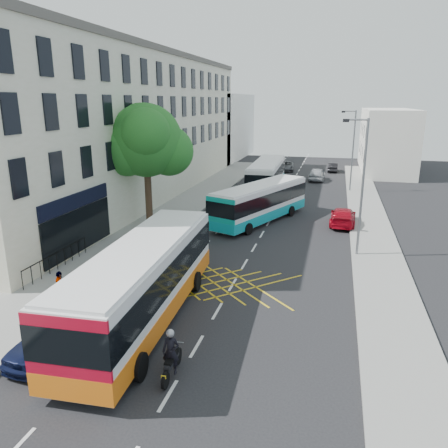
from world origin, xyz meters
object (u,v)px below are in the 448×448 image
Objects in this scene: bus_near at (143,281)px; distant_car_grey at (286,166)px; distant_car_silver at (317,174)px; bus_mid at (260,202)px; parked_car_blue at (59,331)px; motorbike at (171,354)px; pedestrian_far at (60,288)px; bus_far at (267,176)px; red_hatchback at (343,216)px; parked_car_silver at (159,249)px; lamp_near at (361,181)px; street_tree at (146,141)px; distant_car_dark at (333,167)px; lamp_far at (352,147)px.

distant_car_grey is at bearing 85.74° from bus_near.
bus_mid is at bearing 83.18° from distant_car_silver.
distant_car_grey is (3.18, 45.88, -0.17)m from parked_car_blue.
motorbike is 1.28× the size of pedestrian_far.
bus_far is at bearing 85.60° from bus_near.
red_hatchback is 1.05× the size of distant_car_silver.
distant_car_grey is (0.30, 14.71, -1.06)m from bus_far.
motorbike is at bearing -64.89° from parked_car_silver.
pedestrian_far is (-12.50, -17.25, 0.28)m from red_hatchback.
lamp_near is 17.91m from parked_car_blue.
bus_mid is at bearing -74.06° from pedestrian_far.
street_tree is 1.10× the size of lamp_near.
lamp_near is at bearing 52.43° from parked_car_blue.
bus_near is at bearing 81.52° from distant_car_dark.
lamp_far is 1.74× the size of parked_car_blue.
parked_car_blue is 2.94× the size of pedestrian_far.
motorbike reaches higher than parked_car_blue.
bus_far is 2.47× the size of parked_car_blue.
distant_car_dark is at bearing 81.12° from motorbike.
bus_far reaches higher than motorbike.
distant_car_silver is (5.45, 36.42, -1.05)m from bus_near.
pedestrian_far is at bearing -83.52° from street_tree.
motorbike is at bearing 88.80° from distant_car_silver.
distant_car_silver is at bearing 64.04° from street_tree.
bus_far is 2.56× the size of distant_car_grey.
bus_far is 31.32m from parked_car_blue.
street_tree reaches higher than distant_car_silver.
distant_car_silver is (4.68, 8.26, -0.94)m from bus_far.
bus_near is 2.82× the size of distant_car_silver.
bus_near reaches higher than distant_car_silver.
distant_car_grey is (-7.92, 12.36, -4.00)m from lamp_far.
bus_mid reaches higher than motorbike.
parked_car_blue is (3.61, -16.49, -5.51)m from street_tree.
pedestrian_far is at bearing -88.65° from bus_mid.
distant_car_silver is at bearing 120.92° from lamp_far.
bus_near is 42.90m from distant_car_grey.
bus_mid is 19.89m from distant_car_silver.
bus_mid reaches higher than distant_car_grey.
motorbike is at bearing -88.45° from bus_far.
bus_mid is 2.45× the size of distant_car_silver.
bus_far is at bearing 118.53° from bus_mid.
distant_car_dark is (12.90, 30.13, -5.70)m from street_tree.
lamp_near is at bearing 94.00° from distant_car_dark.
lamp_near is 0.70× the size of bus_far.
distant_car_silver is at bearing -61.27° from distant_car_grey.
distant_car_silver is 37.49m from pedestrian_far.
parked_car_blue is at bearing -127.79° from bus_near.
red_hatchback is at bearing 71.37° from motorbike.
distant_car_grey is at bearing 87.20° from bus_far.
distant_car_silver is at bearing 82.59° from motorbike.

